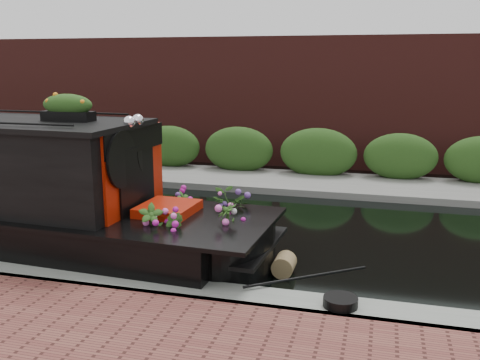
# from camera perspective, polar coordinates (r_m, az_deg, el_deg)

# --- Properties ---
(ground) EXTENTS (80.00, 80.00, 0.00)m
(ground) POSITION_cam_1_polar(r_m,az_deg,el_deg) (10.89, -6.56, -4.90)
(ground) COLOR black
(ground) RESTS_ON ground
(near_bank_coping) EXTENTS (40.00, 0.60, 0.50)m
(near_bank_coping) POSITION_cam_1_polar(r_m,az_deg,el_deg) (8.12, -15.36, -11.53)
(near_bank_coping) COLOR gray
(near_bank_coping) RESTS_ON ground
(far_bank_path) EXTENTS (40.00, 2.40, 0.34)m
(far_bank_path) POSITION_cam_1_polar(r_m,az_deg,el_deg) (14.73, -0.53, -0.18)
(far_bank_path) COLOR slate
(far_bank_path) RESTS_ON ground
(far_hedge) EXTENTS (40.00, 1.10, 2.80)m
(far_hedge) POSITION_cam_1_polar(r_m,az_deg,el_deg) (15.58, 0.36, 0.52)
(far_hedge) COLOR #264918
(far_hedge) RESTS_ON ground
(far_brick_wall) EXTENTS (40.00, 1.00, 8.00)m
(far_brick_wall) POSITION_cam_1_polar(r_m,az_deg,el_deg) (17.58, 2.12, 1.90)
(far_brick_wall) COLOR #4F1E1A
(far_brick_wall) RESTS_ON ground
(rope_fender) EXTENTS (0.33, 0.41, 0.33)m
(rope_fender) POSITION_cam_1_polar(r_m,az_deg,el_deg) (8.41, 4.73, -8.99)
(rope_fender) COLOR olive
(rope_fender) RESTS_ON ground
(coiled_mooring_rope) EXTENTS (0.44, 0.44, 0.12)m
(coiled_mooring_rope) POSITION_cam_1_polar(r_m,az_deg,el_deg) (6.97, 10.67, -12.64)
(coiled_mooring_rope) COLOR black
(coiled_mooring_rope) RESTS_ON near_bank_coping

